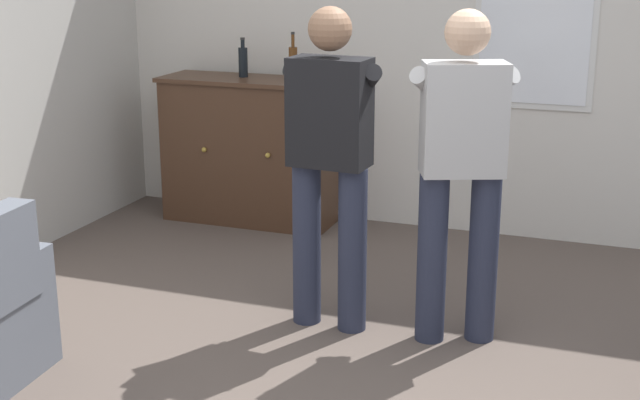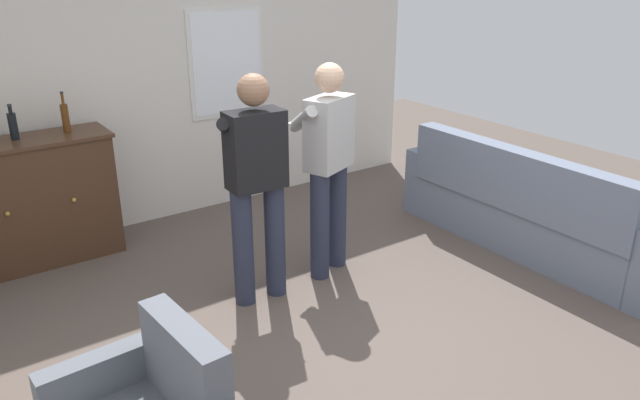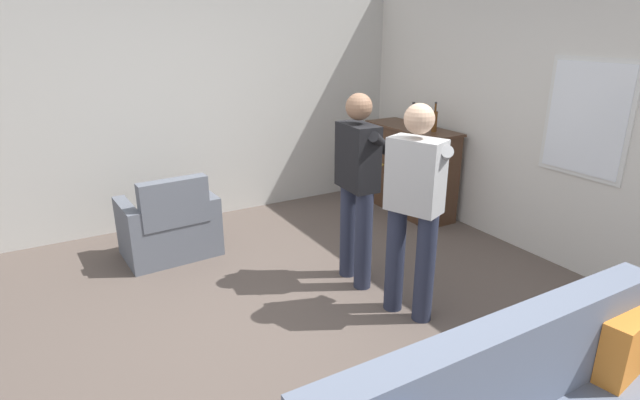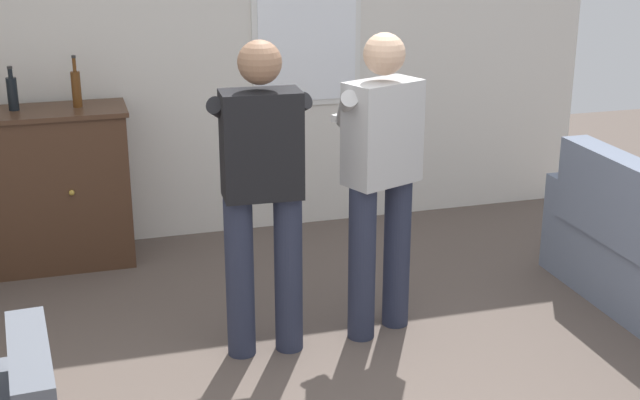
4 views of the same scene
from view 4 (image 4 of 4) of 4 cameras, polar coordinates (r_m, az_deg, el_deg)
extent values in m
cube|color=silver|center=(6.36, -4.68, 10.31)|extent=(5.20, 0.12, 2.80)
cube|color=silver|center=(6.39, -0.85, 10.62)|extent=(0.79, 0.02, 1.03)
cube|color=white|center=(6.39, -0.84, 10.61)|extent=(0.71, 0.03, 0.95)
cube|color=slate|center=(6.11, 16.70, -1.25)|extent=(0.55, 0.18, 0.64)
cube|color=orange|center=(5.72, 18.08, 0.23)|extent=(0.20, 0.42, 0.36)
cube|color=#472D1E|center=(6.08, -17.94, 0.45)|extent=(1.23, 0.44, 1.02)
cube|color=#472D1E|center=(5.95, -18.44, 5.28)|extent=(1.27, 0.48, 0.03)
sphere|color=#B79338|center=(5.84, -15.61, 0.45)|extent=(0.04, 0.04, 0.04)
cylinder|color=#593314|center=(5.94, -15.33, 6.85)|extent=(0.06, 0.06, 0.23)
cylinder|color=#593314|center=(5.91, -15.46, 8.35)|extent=(0.02, 0.02, 0.09)
cylinder|color=#262626|center=(5.91, -15.50, 8.84)|extent=(0.03, 0.03, 0.02)
cylinder|color=black|center=(5.97, -19.08, 6.43)|extent=(0.07, 0.07, 0.21)
cylinder|color=black|center=(5.94, -19.22, 7.67)|extent=(0.03, 0.03, 0.06)
cylinder|color=#262626|center=(5.94, -19.25, 8.01)|extent=(0.03, 0.03, 0.02)
cylinder|color=#282D42|center=(4.70, -5.15, -5.00)|extent=(0.15, 0.15, 0.88)
cylinder|color=#282D42|center=(4.74, -2.03, -4.72)|extent=(0.15, 0.15, 0.88)
cube|color=black|center=(4.48, -3.77, 3.55)|extent=(0.41, 0.24, 0.55)
sphere|color=#8C664C|center=(4.39, -3.89, 8.79)|extent=(0.22, 0.22, 0.22)
cylinder|color=black|center=(4.59, -5.56, 5.29)|extent=(0.34, 0.40, 0.29)
cylinder|color=black|center=(4.63, -2.73, 5.46)|extent=(0.31, 0.42, 0.29)
cube|color=white|center=(4.78, -4.43, 4.81)|extent=(0.15, 0.05, 0.04)
cylinder|color=#282D42|center=(4.86, 2.70, -4.09)|extent=(0.15, 0.15, 0.88)
cylinder|color=#282D42|center=(5.03, 4.94, -3.37)|extent=(0.15, 0.15, 0.88)
cube|color=#B7B7B7|center=(4.72, 4.02, 4.33)|extent=(0.45, 0.35, 0.55)
sphere|color=#D8AD8C|center=(4.63, 4.14, 9.30)|extent=(0.22, 0.22, 0.22)
cylinder|color=#B7B7B7|center=(4.74, 1.71, 5.79)|extent=(0.19, 0.45, 0.29)
cylinder|color=#B7B7B7|center=(4.88, 3.79, 6.15)|extent=(0.42, 0.31, 0.29)
cube|color=white|center=(4.95, 1.53, 5.34)|extent=(0.15, 0.09, 0.04)
camera|label=1|loc=(2.45, 70.53, -2.36)|focal=50.00mm
camera|label=2|loc=(1.24, -78.41, 8.21)|focal=35.00mm
camera|label=3|loc=(4.71, 50.36, 10.52)|focal=28.00mm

